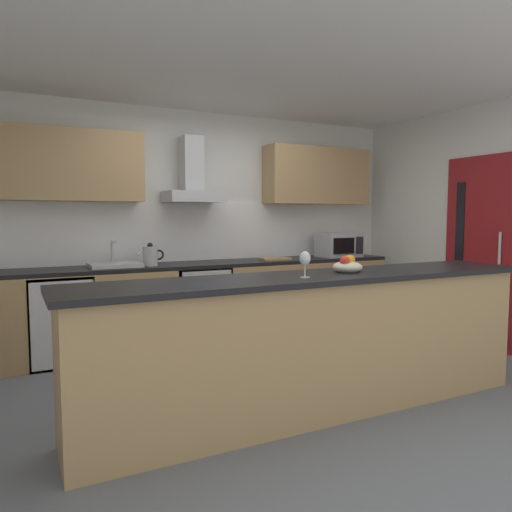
{
  "coord_description": "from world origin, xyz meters",
  "views": [
    {
      "loc": [
        -2.01,
        -3.46,
        1.42
      ],
      "look_at": [
        -0.02,
        0.43,
        1.05
      ],
      "focal_mm": 33.9,
      "sensor_mm": 36.0,
      "label": 1
    }
  ],
  "objects_px": {
    "fruit_bowl": "(348,266)",
    "wine_glass": "(305,259)",
    "oven": "(198,303)",
    "kettle": "(150,256)",
    "refrigerator": "(60,319)",
    "range_hood": "(193,182)",
    "sink": "(115,264)",
    "microwave": "(339,245)",
    "chopping_board": "(275,259)"
  },
  "relations": [
    {
      "from": "microwave",
      "to": "oven",
      "type": "bearing_deg",
      "value": 179.14
    },
    {
      "from": "range_hood",
      "to": "chopping_board",
      "type": "bearing_deg",
      "value": -9.17
    },
    {
      "from": "sink",
      "to": "fruit_bowl",
      "type": "height_order",
      "value": "sink"
    },
    {
      "from": "refrigerator",
      "to": "chopping_board",
      "type": "relative_size",
      "value": 2.5
    },
    {
      "from": "oven",
      "to": "microwave",
      "type": "xyz_separation_m",
      "value": [
        1.86,
        -0.03,
        0.59
      ]
    },
    {
      "from": "kettle",
      "to": "chopping_board",
      "type": "relative_size",
      "value": 0.85
    },
    {
      "from": "oven",
      "to": "chopping_board",
      "type": "height_order",
      "value": "chopping_board"
    },
    {
      "from": "sink",
      "to": "chopping_board",
      "type": "distance_m",
      "value": 1.83
    },
    {
      "from": "oven",
      "to": "sink",
      "type": "bearing_deg",
      "value": 179.28
    },
    {
      "from": "fruit_bowl",
      "to": "wine_glass",
      "type": "bearing_deg",
      "value": -163.93
    },
    {
      "from": "microwave",
      "to": "chopping_board",
      "type": "xyz_separation_m",
      "value": [
        -0.92,
        0.0,
        -0.14
      ]
    },
    {
      "from": "kettle",
      "to": "sink",
      "type": "bearing_deg",
      "value": 172.75
    },
    {
      "from": "microwave",
      "to": "sink",
      "type": "xyz_separation_m",
      "value": [
        -2.74,
        0.04,
        -0.12
      ]
    },
    {
      "from": "microwave",
      "to": "kettle",
      "type": "distance_m",
      "value": 2.39
    },
    {
      "from": "refrigerator",
      "to": "microwave",
      "type": "height_order",
      "value": "microwave"
    },
    {
      "from": "microwave",
      "to": "sink",
      "type": "height_order",
      "value": "microwave"
    },
    {
      "from": "oven",
      "to": "refrigerator",
      "type": "distance_m",
      "value": 1.41
    },
    {
      "from": "kettle",
      "to": "wine_glass",
      "type": "relative_size",
      "value": 1.62
    },
    {
      "from": "microwave",
      "to": "kettle",
      "type": "height_order",
      "value": "microwave"
    },
    {
      "from": "refrigerator",
      "to": "fruit_bowl",
      "type": "xyz_separation_m",
      "value": [
        1.81,
        -2.09,
        0.62
      ]
    },
    {
      "from": "chopping_board",
      "to": "microwave",
      "type": "bearing_deg",
      "value": -0.26
    },
    {
      "from": "refrigerator",
      "to": "wine_glass",
      "type": "height_order",
      "value": "wine_glass"
    },
    {
      "from": "refrigerator",
      "to": "sink",
      "type": "xyz_separation_m",
      "value": [
        0.53,
        0.01,
        0.5
      ]
    },
    {
      "from": "wine_glass",
      "to": "range_hood",
      "type": "bearing_deg",
      "value": 88.8
    },
    {
      "from": "sink",
      "to": "fruit_bowl",
      "type": "xyz_separation_m",
      "value": [
        1.28,
        -2.1,
        0.12
      ]
    },
    {
      "from": "oven",
      "to": "kettle",
      "type": "height_order",
      "value": "kettle"
    },
    {
      "from": "range_hood",
      "to": "wine_glass",
      "type": "distance_m",
      "value": 2.44
    },
    {
      "from": "refrigerator",
      "to": "sink",
      "type": "bearing_deg",
      "value": 1.48
    },
    {
      "from": "kettle",
      "to": "wine_glass",
      "type": "xyz_separation_m",
      "value": [
        0.48,
        -2.19,
        0.12
      ]
    },
    {
      "from": "oven",
      "to": "chopping_board",
      "type": "distance_m",
      "value": 1.05
    },
    {
      "from": "oven",
      "to": "microwave",
      "type": "distance_m",
      "value": 1.96
    },
    {
      "from": "oven",
      "to": "range_hood",
      "type": "distance_m",
      "value": 1.33
    },
    {
      "from": "refrigerator",
      "to": "fruit_bowl",
      "type": "distance_m",
      "value": 2.84
    },
    {
      "from": "refrigerator",
      "to": "fruit_bowl",
      "type": "bearing_deg",
      "value": -49.02
    },
    {
      "from": "oven",
      "to": "wine_glass",
      "type": "relative_size",
      "value": 4.5
    },
    {
      "from": "kettle",
      "to": "range_hood",
      "type": "relative_size",
      "value": 0.4
    },
    {
      "from": "microwave",
      "to": "wine_glass",
      "type": "distance_m",
      "value": 2.91
    },
    {
      "from": "sink",
      "to": "range_hood",
      "type": "relative_size",
      "value": 0.69
    },
    {
      "from": "oven",
      "to": "sink",
      "type": "height_order",
      "value": "sink"
    },
    {
      "from": "sink",
      "to": "fruit_bowl",
      "type": "bearing_deg",
      "value": -58.57
    },
    {
      "from": "oven",
      "to": "kettle",
      "type": "distance_m",
      "value": 0.76
    },
    {
      "from": "range_hood",
      "to": "sink",
      "type": "bearing_deg",
      "value": -172.3
    },
    {
      "from": "microwave",
      "to": "fruit_bowl",
      "type": "relative_size",
      "value": 2.27
    },
    {
      "from": "refrigerator",
      "to": "wine_glass",
      "type": "xyz_separation_m",
      "value": [
        1.36,
        -2.22,
        0.7
      ]
    },
    {
      "from": "wine_glass",
      "to": "chopping_board",
      "type": "relative_size",
      "value": 0.52
    },
    {
      "from": "range_hood",
      "to": "oven",
      "type": "bearing_deg",
      "value": -90.0
    },
    {
      "from": "sink",
      "to": "kettle",
      "type": "xyz_separation_m",
      "value": [
        0.35,
        -0.04,
        0.08
      ]
    },
    {
      "from": "wine_glass",
      "to": "fruit_bowl",
      "type": "height_order",
      "value": "wine_glass"
    },
    {
      "from": "range_hood",
      "to": "fruit_bowl",
      "type": "distance_m",
      "value": 2.38
    },
    {
      "from": "kettle",
      "to": "range_hood",
      "type": "distance_m",
      "value": 0.96
    }
  ]
}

